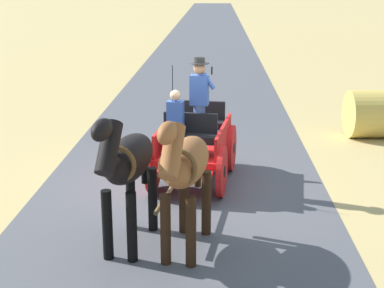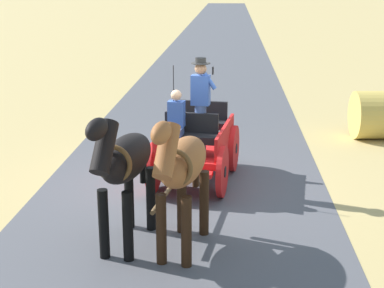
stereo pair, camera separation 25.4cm
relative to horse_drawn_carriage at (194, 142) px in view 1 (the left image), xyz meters
The scene contains 6 objects.
ground_plane 0.86m from the horse_drawn_carriage, 42.26° to the left, with size 200.00×200.00×0.00m, color tan.
road_surface 0.86m from the horse_drawn_carriage, 42.26° to the left, with size 5.52×160.00×0.01m, color #4C4C51.
horse_drawn_carriage is the anchor object (origin of this frame).
horse_near_side 3.10m from the horse_drawn_carriage, 89.84° to the left, with size 0.83×2.15×2.21m.
horse_off_side 3.10m from the horse_drawn_carriage, 73.75° to the left, with size 0.81×2.15×2.21m.
hay_bale 5.57m from the horse_drawn_carriage, 140.78° to the right, with size 1.20×1.20×1.10m, color gold.
Camera 1 is at (-0.62, 10.69, 3.93)m, focal length 54.25 mm.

